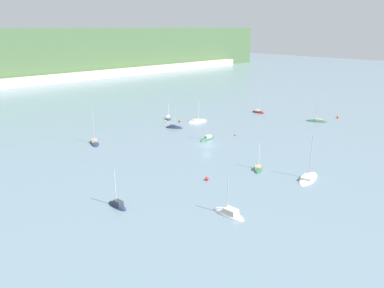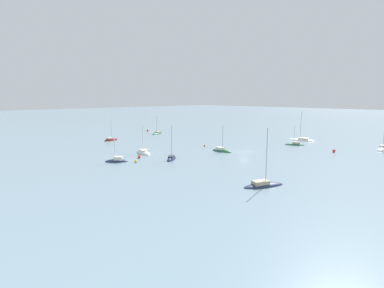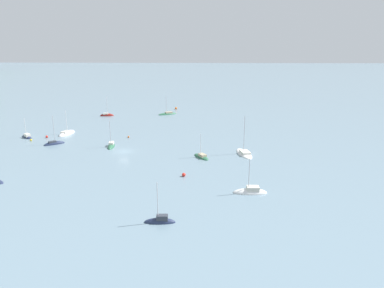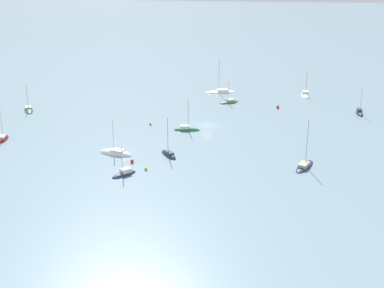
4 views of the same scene
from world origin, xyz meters
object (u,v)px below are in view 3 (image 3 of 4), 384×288
at_px(sailboat_4, 250,192).
at_px(sailboat_8, 244,154).
at_px(sailboat_2, 27,137).
at_px(sailboat_6, 111,146).
at_px(mooring_buoy_4, 47,137).
at_px(mooring_buoy_1, 176,108).
at_px(mooring_buoy_3, 184,175).
at_px(sailboat_3, 160,222).
at_px(mooring_buoy_2, 129,137).
at_px(mooring_buoy_0, 31,140).
at_px(sailboat_1, 67,134).
at_px(sailboat_7, 167,114).
at_px(sailboat_10, 201,157).
at_px(sailboat_9, 107,116).
at_px(sailboat_0, 54,144).

xyz_separation_m(sailboat_4, sailboat_8, (23.25, -1.35, -0.02)).
distance_m(sailboat_2, sailboat_6, 27.06).
xyz_separation_m(sailboat_4, mooring_buoy_4, (36.57, 52.52, 0.24)).
xyz_separation_m(sailboat_2, mooring_buoy_1, (42.44, -39.24, 0.30)).
relative_size(sailboat_2, mooring_buoy_1, 7.04).
distance_m(mooring_buoy_3, mooring_buoy_4, 49.13).
distance_m(sailboat_4, mooring_buoy_1, 81.44).
height_order(sailboat_3, sailboat_6, sailboat_6).
relative_size(sailboat_2, sailboat_8, 0.62).
distance_m(sailboat_2, mooring_buoy_2, 28.69).
relative_size(mooring_buoy_3, mooring_buoy_4, 1.12).
relative_size(sailboat_4, mooring_buoy_4, 10.66).
bearing_deg(sailboat_2, sailboat_6, -155.65).
height_order(sailboat_6, mooring_buoy_0, sailboat_6).
distance_m(sailboat_1, mooring_buoy_1, 48.33).
bearing_deg(sailboat_7, mooring_buoy_1, -130.14).
relative_size(sailboat_1, mooring_buoy_4, 11.44).
xyz_separation_m(sailboat_10, mooring_buoy_0, (12.97, 46.56, 0.18)).
height_order(sailboat_1, sailboat_9, sailboat_1).
height_order(sailboat_2, sailboat_4, sailboat_4).
bearing_deg(mooring_buoy_1, sailboat_10, -170.34).
relative_size(mooring_buoy_1, mooring_buoy_3, 1.12).
distance_m(sailboat_3, mooring_buoy_2, 51.04).
relative_size(sailboat_2, mooring_buoy_4, 8.76).
bearing_deg(sailboat_10, mooring_buoy_4, 36.61).
height_order(sailboat_0, sailboat_7, sailboat_0).
relative_size(sailboat_8, mooring_buoy_0, 17.54).
height_order(sailboat_3, mooring_buoy_4, sailboat_3).
bearing_deg(sailboat_0, sailboat_7, 20.58).
height_order(sailboat_1, sailboat_6, sailboat_1).
relative_size(sailboat_0, sailboat_4, 1.15).
height_order(sailboat_9, sailboat_10, sailboat_9).
distance_m(mooring_buoy_1, mooring_buoy_4, 54.19).
bearing_deg(sailboat_1, mooring_buoy_2, -84.35).
distance_m(sailboat_6, sailboat_9, 39.16).
distance_m(sailboat_3, sailboat_6, 43.79).
bearing_deg(sailboat_1, sailboat_6, -111.36).
relative_size(sailboat_3, sailboat_8, 0.75).
bearing_deg(mooring_buoy_2, mooring_buoy_4, 91.98).
distance_m(sailboat_4, mooring_buoy_2, 47.67).
distance_m(sailboat_4, mooring_buoy_4, 64.00).
distance_m(sailboat_8, mooring_buoy_0, 57.83).
distance_m(sailboat_6, mooring_buoy_4, 21.57).
bearing_deg(sailboat_0, mooring_buoy_2, -14.43).
height_order(sailboat_1, mooring_buoy_2, sailboat_1).
xyz_separation_m(sailboat_6, sailboat_9, (37.74, 10.47, -0.04)).
distance_m(sailboat_4, sailboat_10, 22.28).
xyz_separation_m(sailboat_3, sailboat_8, (34.91, -16.71, -0.05)).
bearing_deg(mooring_buoy_1, mooring_buoy_2, 165.84).
bearing_deg(sailboat_1, mooring_buoy_1, -21.43).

